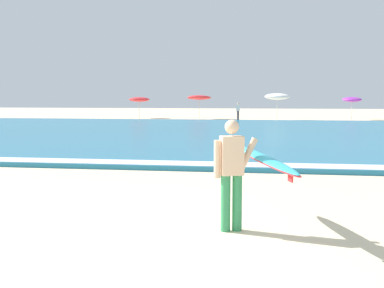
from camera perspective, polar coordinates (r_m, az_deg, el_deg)
The scene contains 9 objects.
ground_plane at distance 7.40m, azimuth -8.12°, elevation -10.74°, with size 160.00×160.00×0.00m, color beige.
sea at distance 27.27m, azimuth 4.32°, elevation 1.37°, with size 120.00×28.00×0.14m, color teal.
surf_foam at distance 14.01m, azimuth 0.09°, elevation -2.32°, with size 120.00×0.98×0.01m, color white.
surfer_with_board at distance 7.48m, azimuth 6.51°, elevation -2.44°, with size 1.36×2.78×1.73m.
beach_umbrella_0 at distance 47.49m, azimuth -6.27°, elevation 5.27°, with size 2.00×2.00×2.06m.
beach_umbrella_1 at distance 45.60m, azimuth 0.86°, elevation 5.53°, with size 2.24×2.26×2.28m.
beach_umbrella_2 at distance 44.12m, azimuth 10.05°, elevation 5.56°, with size 2.23×2.25×2.45m.
beach_umbrella_3 at distance 46.46m, azimuth 18.43°, elevation 5.03°, with size 1.72×1.75×2.13m.
beachgoer_near_row_left at distance 42.36m, azimuth 5.47°, elevation 3.91°, with size 0.32×0.20×1.58m.
Camera 1 is at (2.08, -6.79, 2.08)m, focal length 45.00 mm.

